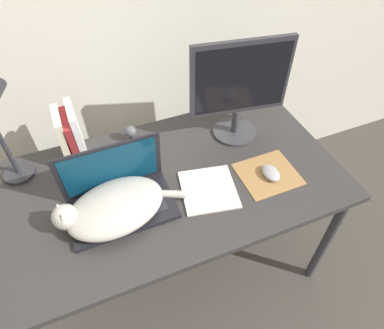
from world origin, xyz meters
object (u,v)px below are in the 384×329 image
cat (112,208)px  laptop (119,196)px  notepad (209,189)px  book_row (71,137)px  external_monitor (240,87)px  computer_mouse (271,173)px  webcam (131,132)px

cat → laptop: bearing=53.7°
notepad → book_row: bearing=139.4°
external_monitor → computer_mouse: (0.01, -0.30, -0.23)m
cat → notepad: size_ratio=1.88×
laptop → notepad: (0.35, -0.07, -0.05)m
computer_mouse → book_row: 0.85m
cat → computer_mouse: size_ratio=5.06×
external_monitor → book_row: size_ratio=1.79×
book_row → webcam: book_row is taller
laptop → cat: 0.06m
laptop → book_row: 0.35m
cat → external_monitor: (0.64, 0.26, 0.20)m
laptop → webcam: (0.14, 0.34, 0.00)m
cat → webcam: (0.18, 0.39, -0.01)m
computer_mouse → cat: bearing=175.8°
external_monitor → computer_mouse: external_monitor is taller
laptop → external_monitor: bearing=18.9°
computer_mouse → laptop: bearing=171.1°
cat → book_row: 0.39m
webcam → laptop: bearing=-112.2°
external_monitor → cat: bearing=-158.2°
external_monitor → webcam: size_ratio=5.93×
webcam → external_monitor: bearing=-16.0°
laptop → webcam: laptop is taller
cat → computer_mouse: bearing=-4.2°
cat → external_monitor: external_monitor is taller
external_monitor → book_row: bearing=170.6°
book_row → webcam: bearing=3.5°
notepad → webcam: size_ratio=3.39×
external_monitor → book_row: (-0.72, 0.12, -0.13)m
cat → computer_mouse: (0.66, -0.05, -0.04)m
computer_mouse → notepad: computer_mouse is taller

